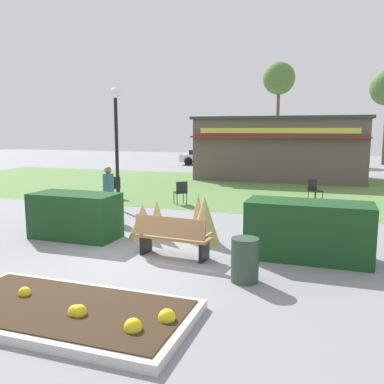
% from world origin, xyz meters
% --- Properties ---
extents(ground_plane, '(80.00, 80.00, 0.00)m').
position_xyz_m(ground_plane, '(0.00, 0.00, 0.00)').
color(ground_plane, gray).
extents(lawn_patch, '(36.00, 12.00, 0.01)m').
position_xyz_m(lawn_patch, '(0.00, 11.74, 0.00)').
color(lawn_patch, '#5B8442').
rests_on(lawn_patch, ground_plane).
extents(flower_bed, '(3.98, 1.99, 0.32)m').
position_xyz_m(flower_bed, '(0.26, -2.76, 0.09)').
color(flower_bed, beige).
rests_on(flower_bed, ground_plane).
extents(park_bench, '(1.74, 0.67, 0.95)m').
position_xyz_m(park_bench, '(0.73, 0.52, 0.48)').
color(park_bench, '#9E7547').
rests_on(park_bench, ground_plane).
extents(hedge_left, '(2.27, 1.10, 1.19)m').
position_xyz_m(hedge_left, '(-2.33, 1.29, 0.59)').
color(hedge_left, '#19421E').
rests_on(hedge_left, ground_plane).
extents(hedge_right, '(2.68, 1.10, 1.28)m').
position_xyz_m(hedge_right, '(3.58, 1.41, 0.64)').
color(hedge_right, '#19421E').
rests_on(hedge_right, ground_plane).
extents(ornamental_grass_behind_left, '(0.53, 0.53, 1.22)m').
position_xyz_m(ornamental_grass_behind_left, '(0.78, 2.18, 0.61)').
color(ornamental_grass_behind_left, tan).
rests_on(ornamental_grass_behind_left, ground_plane).
extents(ornamental_grass_behind_right, '(0.77, 0.77, 1.20)m').
position_xyz_m(ornamental_grass_behind_right, '(1.04, 1.90, 0.60)').
color(ornamental_grass_behind_right, tan).
rests_on(ornamental_grass_behind_right, ground_plane).
extents(ornamental_grass_behind_center, '(0.60, 0.60, 1.01)m').
position_xyz_m(ornamental_grass_behind_center, '(-0.26, 1.91, 0.51)').
color(ornamental_grass_behind_center, tan).
rests_on(ornamental_grass_behind_center, ground_plane).
extents(ornamental_grass_behind_far, '(0.77, 0.77, 0.93)m').
position_xyz_m(ornamental_grass_behind_far, '(-0.59, 1.74, 0.47)').
color(ornamental_grass_behind_far, tan).
rests_on(ornamental_grass_behind_far, ground_plane).
extents(lamppost_mid, '(0.36, 0.36, 4.25)m').
position_xyz_m(lamppost_mid, '(-3.16, 5.06, 2.67)').
color(lamppost_mid, black).
rests_on(lamppost_mid, ground_plane).
extents(trash_bin, '(0.52, 0.52, 0.84)m').
position_xyz_m(trash_bin, '(2.55, -0.41, 0.42)').
color(trash_bin, '#2D4233').
rests_on(trash_bin, ground_plane).
extents(food_kiosk, '(9.45, 5.40, 3.53)m').
position_xyz_m(food_kiosk, '(1.11, 16.61, 1.77)').
color(food_kiosk, '#594C47').
rests_on(food_kiosk, ground_plane).
extents(cafe_chair_west, '(0.60, 0.60, 0.89)m').
position_xyz_m(cafe_chair_west, '(-4.46, 7.16, 0.53)').
color(cafe_chair_west, black).
rests_on(cafe_chair_west, ground_plane).
extents(cafe_chair_east, '(0.62, 0.62, 0.89)m').
position_xyz_m(cafe_chair_east, '(-1.40, 6.74, 0.53)').
color(cafe_chair_east, black).
rests_on(cafe_chair_east, ground_plane).
extents(cafe_chair_center, '(0.62, 0.62, 0.89)m').
position_xyz_m(cafe_chair_center, '(3.34, 8.97, 0.53)').
color(cafe_chair_center, black).
rests_on(cafe_chair_center, ground_plane).
extents(person_strolling, '(0.34, 0.34, 1.69)m').
position_xyz_m(person_strolling, '(-2.62, 3.50, 0.86)').
color(person_strolling, '#23232D').
rests_on(person_strolling, ground_plane).
extents(parked_car_west_slot, '(4.25, 2.16, 1.20)m').
position_xyz_m(parked_car_west_slot, '(-5.61, 23.93, 0.64)').
color(parked_car_west_slot, silver).
rests_on(parked_car_west_slot, ground_plane).
extents(parked_car_center_slot, '(4.35, 2.35, 1.20)m').
position_xyz_m(parked_car_center_slot, '(-0.14, 23.93, 0.64)').
color(parked_car_center_slot, navy).
rests_on(parked_car_center_slot, ground_plane).
extents(tree_left_bg, '(2.80, 2.80, 8.62)m').
position_xyz_m(tree_left_bg, '(-0.88, 29.83, 7.13)').
color(tree_left_bg, brown).
rests_on(tree_left_bg, ground_plane).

